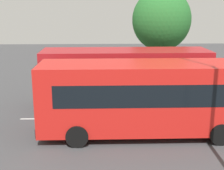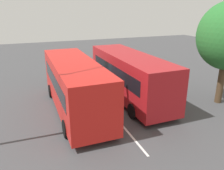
% 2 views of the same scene
% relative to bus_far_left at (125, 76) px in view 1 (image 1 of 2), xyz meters
% --- Properties ---
extents(ground_plane, '(61.89, 61.89, 0.00)m').
position_rel_bus_far_left_xyz_m(ground_plane, '(-0.56, 2.05, -1.74)').
color(ground_plane, '#424244').
extents(bus_far_left, '(9.11, 2.71, 3.17)m').
position_rel_bus_far_left_xyz_m(bus_far_left, '(0.00, 0.00, 0.00)').
color(bus_far_left, '#AD191E').
rests_on(bus_far_left, ground).
extents(bus_center_left, '(9.10, 2.68, 3.17)m').
position_rel_bus_far_left_xyz_m(bus_center_left, '(-0.59, 4.01, 0.00)').
color(bus_center_left, red).
rests_on(bus_center_left, ground).
extents(depot_tree, '(4.12, 3.71, 6.68)m').
position_rel_bus_far_left_xyz_m(depot_tree, '(-2.95, -5.40, 2.76)').
color(depot_tree, '#4C3823').
rests_on(depot_tree, ground).
extents(lane_stripe_outer_left, '(11.84, 0.29, 0.01)m').
position_rel_bus_far_left_xyz_m(lane_stripe_outer_left, '(-0.56, 2.05, -1.73)').
color(lane_stripe_outer_left, silver).
rests_on(lane_stripe_outer_left, ground).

